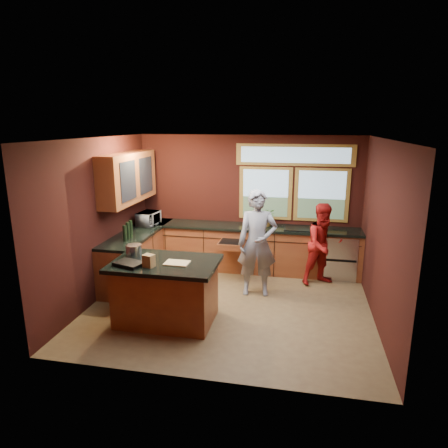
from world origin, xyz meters
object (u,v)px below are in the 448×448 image
(island, at_px, (166,291))
(stock_pot, at_px, (134,250))
(person_grey, at_px, (257,243))
(person_red, at_px, (323,244))
(cutting_board, at_px, (177,263))

(island, relative_size, stock_pot, 6.46)
(island, bearing_deg, person_grey, 45.87)
(person_red, xyz_separation_m, stock_pot, (-2.91, -1.79, 0.27))
(island, bearing_deg, stock_pot, 164.74)
(person_red, bearing_deg, cutting_board, -167.54)
(cutting_board, bearing_deg, island, 165.96)
(island, distance_m, person_grey, 1.80)
(island, xyz_separation_m, person_grey, (1.22, 1.25, 0.45))
(person_grey, bearing_deg, stock_pot, -156.11)
(person_grey, distance_m, person_red, 1.34)
(person_grey, xyz_separation_m, cutting_board, (-1.02, -1.30, 0.03))
(person_grey, distance_m, stock_pot, 2.09)
(island, height_order, cutting_board, cutting_board)
(stock_pot, bearing_deg, person_red, 31.66)
(stock_pot, bearing_deg, person_grey, 32.00)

